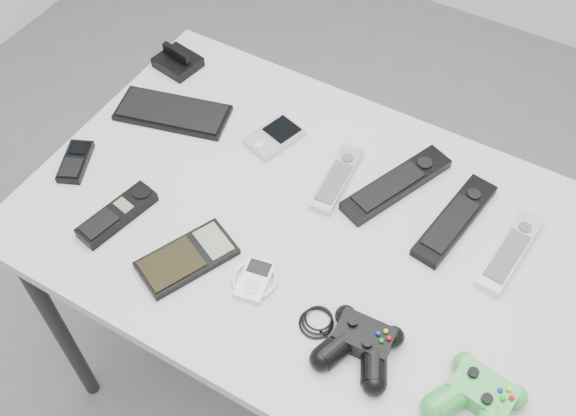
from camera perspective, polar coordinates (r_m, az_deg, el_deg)
The scene contains 15 objects.
floor at distance 1.96m, azimuth 1.20°, elevation -12.59°, with size 3.50×3.50×0.00m, color slate.
desk at distance 1.33m, azimuth 2.38°, elevation -3.18°, with size 1.12×0.72×0.75m.
pda_keyboard at distance 1.49m, azimuth -9.73°, elevation 8.00°, with size 0.24×0.10×0.01m, color black.
dock_bracket at distance 1.59m, azimuth -9.37°, elevation 12.44°, with size 0.09×0.08×0.05m, color black.
pda at distance 1.41m, azimuth -1.18°, elevation 6.06°, with size 0.07×0.11×0.02m, color #ACADB4.
remote_silver_a at distance 1.34m, azimuth 4.17°, elevation 2.52°, with size 0.04×0.18×0.02m, color #ACADB4.
remote_black_a at distance 1.34m, azimuth 9.18°, elevation 2.04°, with size 0.06×0.25×0.03m, color black.
remote_black_b at distance 1.31m, azimuth 13.96°, elevation -0.94°, with size 0.06×0.23×0.02m, color black.
remote_silver_b at distance 1.30m, azimuth 18.31°, elevation -3.49°, with size 0.05×0.20×0.02m, color silver.
mobile_phone at distance 1.43m, azimuth -17.56°, elevation 3.80°, with size 0.05×0.11×0.02m, color black.
cordless_handset at distance 1.32m, azimuth -14.26°, elevation -0.52°, with size 0.05×0.16×0.03m, color black.
calculator at distance 1.24m, azimuth -8.55°, elevation -4.18°, with size 0.09×0.18×0.02m, color black.
mp3_player at distance 1.20m, azimuth -2.86°, elevation -6.08°, with size 0.08×0.09×0.02m, color silver.
controller_black at distance 1.13m, azimuth 6.17°, elevation -11.32°, with size 0.23×0.14×0.05m, color black, non-canonical shape.
controller_green at distance 1.13m, azimuth 15.83°, elevation -15.17°, with size 0.14×0.15×0.05m, color #24842D, non-canonical shape.
Camera 1 is at (0.38, -0.73, 1.78)m, focal length 42.00 mm.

